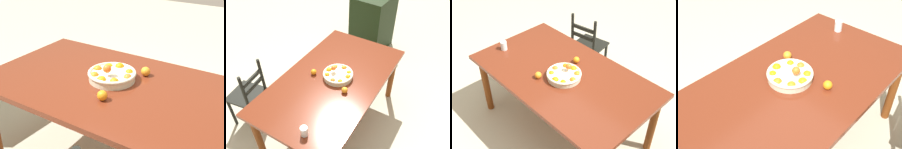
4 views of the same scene
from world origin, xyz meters
The scene contains 6 objects.
ground_plane centered at (0.00, 0.00, 0.00)m, with size 12.00×12.00×0.00m, color #B2AF97.
dining_table centered at (0.00, 0.00, 0.68)m, with size 1.83×1.05×0.77m.
fruit_bowl centered at (0.05, -0.04, 0.80)m, with size 0.34×0.34×0.14m.
orange_loose_0 centered at (-0.04, 0.22, 0.80)m, with size 0.06×0.06×0.06m, color orange.
orange_loose_1 centered at (-0.12, -0.22, 0.80)m, with size 0.07×0.07×0.07m, color orange.
drinking_glass centered at (-0.76, -0.18, 0.82)m, with size 0.07×0.07×0.10m, color silver.
Camera 4 is at (1.19, 0.99, 2.05)m, focal length 44.03 mm.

